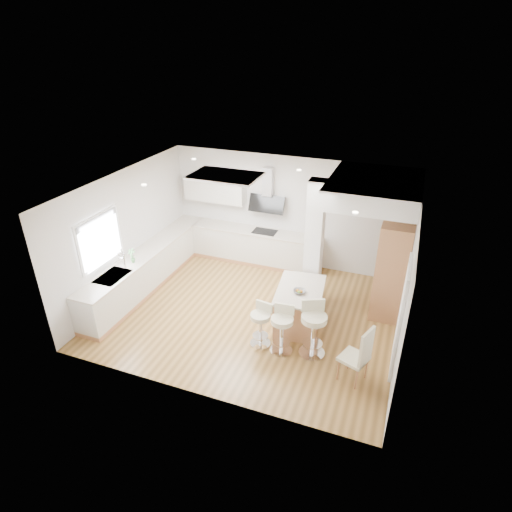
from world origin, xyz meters
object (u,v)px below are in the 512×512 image
at_px(bar_stool_c, 313,326).
at_px(dining_chair, 360,354).
at_px(bar_stool_b, 282,327).
at_px(peninsula, 299,306).
at_px(bar_stool_a, 261,322).

height_order(bar_stool_c, dining_chair, dining_chair).
bearing_deg(bar_stool_b, bar_stool_c, 9.59).
distance_m(bar_stool_b, dining_chair, 1.50).
distance_m(peninsula, bar_stool_b, 0.95).
xyz_separation_m(bar_stool_a, bar_stool_b, (0.44, -0.05, 0.04)).
bearing_deg(bar_stool_c, bar_stool_b, 169.10).
relative_size(peninsula, bar_stool_b, 1.51).
height_order(bar_stool_a, bar_stool_c, bar_stool_c).
bearing_deg(bar_stool_b, dining_chair, -16.02).
bearing_deg(bar_stool_a, bar_stool_c, 14.23).
xyz_separation_m(peninsula, bar_stool_a, (-0.51, -0.89, 0.08)).
bearing_deg(bar_stool_c, peninsula, 96.48).
xyz_separation_m(bar_stool_b, dining_chair, (1.46, -0.32, 0.06)).
distance_m(bar_stool_a, bar_stool_c, 1.00).
height_order(peninsula, dining_chair, dining_chair).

